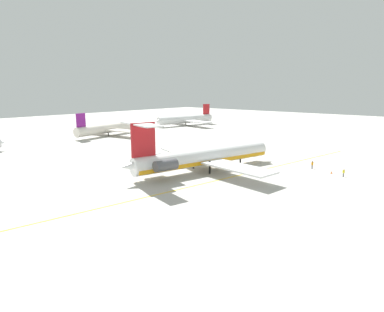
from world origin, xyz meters
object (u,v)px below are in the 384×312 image
at_px(ground_crew_near_tail, 344,172).
at_px(safety_cone_nose, 331,172).
at_px(airliner_mid_right, 110,128).
at_px(main_jetliner, 201,157).
at_px(airliner_far_right, 184,119).
at_px(ground_crew_near_nose, 312,164).

height_order(ground_crew_near_tail, safety_cone_nose, ground_crew_near_tail).
distance_m(airliner_mid_right, safety_cone_nose, 86.25).
xyz_separation_m(main_jetliner, airliner_far_right, (65.25, 65.15, -0.16)).
relative_size(main_jetliner, airliner_mid_right, 1.25).
bearing_deg(ground_crew_near_nose, airliner_far_right, -117.48).
bearing_deg(ground_crew_near_nose, safety_cone_nose, 75.30).
bearing_deg(main_jetliner, airliner_mid_right, 85.85).
relative_size(airliner_far_right, ground_crew_near_nose, 18.65).
bearing_deg(airliner_mid_right, safety_cone_nose, -101.27).
relative_size(airliner_mid_right, ground_crew_near_tail, 18.68).
distance_m(ground_crew_near_nose, ground_crew_near_tail, 7.96).
bearing_deg(ground_crew_near_nose, ground_crew_near_tail, 73.34).
bearing_deg(main_jetliner, ground_crew_near_nose, -30.92).
bearing_deg(airliner_far_right, safety_cone_nose, 70.98).
xyz_separation_m(ground_crew_near_nose, ground_crew_near_tail, (-2.56, -7.54, -0.09)).
height_order(main_jetliner, airliner_mid_right, main_jetliner).
xyz_separation_m(airliner_far_right, safety_cone_nose, (-48.52, -87.71, -2.73)).
bearing_deg(safety_cone_nose, main_jetliner, 126.55).
bearing_deg(airliner_far_right, airliner_mid_right, 11.91).
xyz_separation_m(airliner_mid_right, ground_crew_near_tail, (-4.57, -88.90, -1.71)).
height_order(main_jetliner, ground_crew_near_nose, main_jetliner).
relative_size(ground_crew_near_tail, safety_cone_nose, 3.08).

